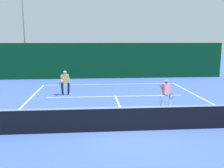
% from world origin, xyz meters
% --- Properties ---
extents(ground_plane, '(80.00, 80.00, 0.00)m').
position_xyz_m(ground_plane, '(0.00, 0.00, 0.00)').
color(ground_plane, '#3C5AB7').
extents(court_line_baseline_far, '(10.38, 0.10, 0.01)m').
position_xyz_m(court_line_baseline_far, '(0.00, 10.62, 0.00)').
color(court_line_baseline_far, white).
rests_on(court_line_baseline_far, ground_plane).
extents(court_line_service, '(8.46, 0.10, 0.01)m').
position_xyz_m(court_line_service, '(0.00, 6.20, 0.00)').
color(court_line_service, white).
rests_on(court_line_service, ground_plane).
extents(court_line_centre, '(0.10, 6.40, 0.01)m').
position_xyz_m(court_line_centre, '(0.00, 3.20, 0.00)').
color(court_line_centre, white).
rests_on(court_line_centre, ground_plane).
extents(tennis_net, '(11.37, 0.09, 1.07)m').
position_xyz_m(tennis_net, '(0.00, 0.00, 0.50)').
color(tennis_net, '#1E4723').
rests_on(tennis_net, ground_plane).
extents(player_near, '(0.82, 1.01, 1.54)m').
position_xyz_m(player_near, '(2.27, 3.01, 0.84)').
color(player_near, silver).
rests_on(player_near, ground_plane).
extents(player_far, '(0.66, 0.89, 1.56)m').
position_xyz_m(player_far, '(-3.15, 6.94, 0.86)').
color(player_far, black).
rests_on(player_far, ground_plane).
extents(tennis_ball, '(0.07, 0.07, 0.07)m').
position_xyz_m(tennis_ball, '(-0.43, 7.02, 0.03)').
color(tennis_ball, '#D1E033').
rests_on(tennis_ball, ground_plane).
extents(tennis_ball_extra, '(0.07, 0.07, 0.07)m').
position_xyz_m(tennis_ball_extra, '(2.84, 4.56, 0.03)').
color(tennis_ball_extra, '#D1E033').
rests_on(tennis_ball_extra, ground_plane).
extents(back_fence_windscreen, '(21.55, 0.12, 3.23)m').
position_xyz_m(back_fence_windscreen, '(0.00, 13.85, 1.61)').
color(back_fence_windscreen, '#09411F').
rests_on(back_fence_windscreen, ground_plane).
extents(light_pole, '(0.55, 0.44, 8.17)m').
position_xyz_m(light_pole, '(-7.66, 15.73, 4.95)').
color(light_pole, '#9EA39E').
rests_on(light_pole, ground_plane).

